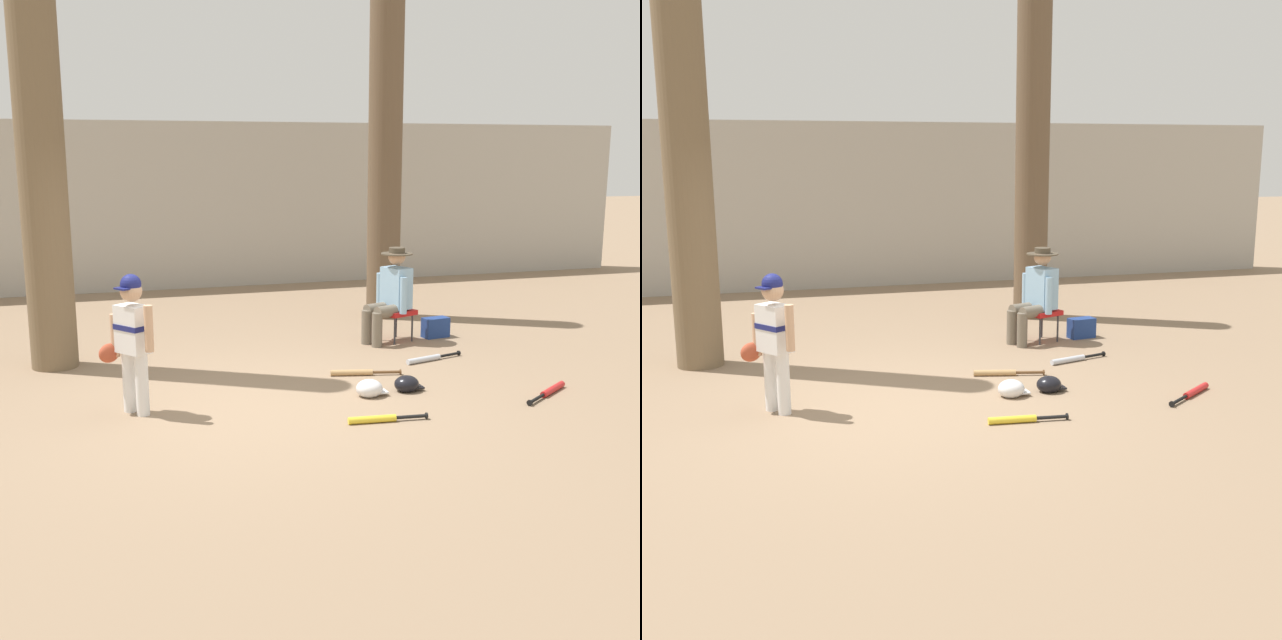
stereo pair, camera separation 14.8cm
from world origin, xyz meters
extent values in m
plane|color=#897056|center=(0.00, 0.00, 0.00)|extent=(60.00, 60.00, 0.00)
cube|color=#ADA89E|center=(0.00, 7.14, 1.45)|extent=(18.00, 0.36, 2.89)
cylinder|color=brown|center=(-1.80, 2.16, 3.03)|extent=(0.51, 0.51, 6.06)
cone|color=brown|center=(-1.80, 2.16, 0.00)|extent=(0.78, 0.78, 0.31)
cylinder|color=brown|center=(2.77, 3.68, 2.49)|extent=(0.48, 0.48, 4.99)
cone|color=brown|center=(2.77, 3.68, 0.00)|extent=(0.75, 0.75, 0.29)
cylinder|color=white|center=(-1.01, 0.14, 0.29)|extent=(0.12, 0.12, 0.58)
cylinder|color=white|center=(-1.12, 0.28, 0.29)|extent=(0.12, 0.12, 0.58)
cube|color=white|center=(-1.06, 0.21, 0.80)|extent=(0.34, 0.36, 0.44)
cube|color=navy|center=(-1.06, 0.21, 0.82)|extent=(0.35, 0.37, 0.05)
sphere|color=tan|center=(-1.06, 0.21, 1.15)|extent=(0.20, 0.20, 0.20)
sphere|color=navy|center=(-1.06, 0.21, 1.21)|extent=(0.19, 0.19, 0.19)
cube|color=navy|center=(-1.14, 0.16, 1.19)|extent=(0.16, 0.17, 0.02)
cylinder|color=tan|center=(-0.94, 0.00, 0.84)|extent=(0.11, 0.11, 0.42)
cylinder|color=tan|center=(-1.22, 0.36, 0.72)|extent=(0.11, 0.11, 0.40)
ellipsoid|color=#AD472D|center=(-1.28, 0.34, 0.56)|extent=(0.25, 0.23, 0.18)
cube|color=red|center=(2.34, 2.17, 0.38)|extent=(0.51, 0.51, 0.06)
cylinder|color=#333338|center=(2.25, 1.97, 0.19)|extent=(0.02, 0.02, 0.38)
cylinder|color=#333338|center=(2.15, 2.26, 0.19)|extent=(0.02, 0.02, 0.38)
cylinder|color=#333338|center=(2.53, 2.08, 0.19)|extent=(0.02, 0.02, 0.38)
cylinder|color=#333338|center=(2.43, 2.36, 0.19)|extent=(0.02, 0.02, 0.38)
cylinder|color=#6B6051|center=(2.00, 1.94, 0.21)|extent=(0.13, 0.13, 0.43)
cylinder|color=#6B6051|center=(1.93, 2.12, 0.21)|extent=(0.13, 0.13, 0.43)
cylinder|color=#6B6051|center=(2.19, 2.00, 0.43)|extent=(0.43, 0.28, 0.15)
cylinder|color=#6B6051|center=(2.12, 2.19, 0.43)|extent=(0.43, 0.28, 0.15)
cube|color=#8CB7D8|center=(2.34, 2.17, 0.69)|extent=(0.35, 0.42, 0.52)
cylinder|color=#8CB7D8|center=(2.34, 1.93, 0.63)|extent=(0.12, 0.12, 0.46)
cylinder|color=#8CB7D8|center=(2.19, 2.35, 0.63)|extent=(0.12, 0.12, 0.46)
sphere|color=tan|center=(2.34, 2.17, 1.09)|extent=(0.22, 0.22, 0.22)
cylinder|color=#4C4233|center=(2.34, 2.17, 1.12)|extent=(0.40, 0.40, 0.02)
cylinder|color=#4C4233|center=(2.34, 2.17, 1.16)|extent=(0.20, 0.20, 0.09)
cube|color=navy|center=(2.92, 2.20, 0.13)|extent=(0.36, 0.23, 0.26)
cylinder|color=tan|center=(1.26, 0.80, 0.03)|extent=(0.46, 0.17, 0.07)
cylinder|color=brown|center=(1.63, 0.71, 0.03)|extent=(0.30, 0.10, 0.03)
cylinder|color=brown|center=(1.78, 0.68, 0.03)|extent=(0.03, 0.06, 0.06)
cylinder|color=red|center=(2.99, -0.38, 0.03)|extent=(0.44, 0.33, 0.07)
cylinder|color=black|center=(2.66, -0.61, 0.03)|extent=(0.28, 0.21, 0.03)
cylinder|color=black|center=(2.53, -0.70, 0.03)|extent=(0.04, 0.06, 0.06)
cylinder|color=yellow|center=(0.92, -0.70, 0.03)|extent=(0.44, 0.11, 0.07)
cylinder|color=black|center=(1.28, -0.74, 0.03)|extent=(0.29, 0.06, 0.03)
cylinder|color=black|center=(1.43, -0.75, 0.03)|extent=(0.02, 0.06, 0.06)
cylinder|color=#B7BCC6|center=(2.24, 1.09, 0.03)|extent=(0.47, 0.19, 0.07)
cylinder|color=black|center=(2.62, 1.19, 0.03)|extent=(0.31, 0.11, 0.03)
cylinder|color=black|center=(2.77, 1.23, 0.03)|extent=(0.03, 0.06, 0.06)
ellipsoid|color=silver|center=(1.18, 0.05, 0.08)|extent=(0.27, 0.25, 0.18)
cube|color=silver|center=(1.31, 0.05, 0.04)|extent=(0.11, 0.13, 0.02)
ellipsoid|color=black|center=(1.60, 0.10, 0.08)|extent=(0.25, 0.23, 0.17)
cube|color=black|center=(1.72, 0.10, 0.03)|extent=(0.10, 0.13, 0.02)
camera|label=1|loc=(-1.55, -7.02, 2.37)|focal=44.67mm
camera|label=2|loc=(-1.41, -7.06, 2.37)|focal=44.67mm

